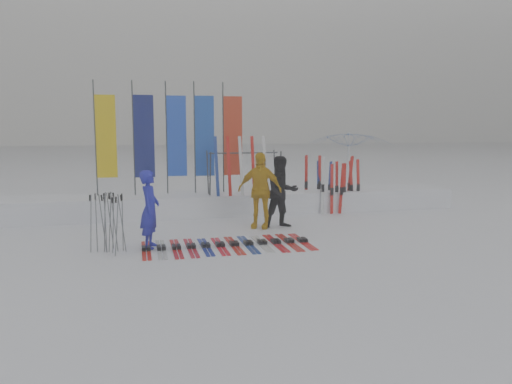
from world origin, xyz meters
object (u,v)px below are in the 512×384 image
object	(u,v)px
ski_rack	(244,167)
person_black	(282,192)
ski_row	(227,244)
tent_canopy	(349,166)
person_blue	(150,209)
person_yellow	(260,190)

from	to	relation	value
ski_rack	person_black	bearing A→B (deg)	-74.80
person_black	ski_row	world-z (taller)	person_black
person_black	ski_rack	bearing A→B (deg)	98.60
tent_canopy	ski_row	distance (m)	7.47
person_blue	person_yellow	bearing A→B (deg)	-48.67
tent_canopy	ski_row	world-z (taller)	tent_canopy
person_black	tent_canopy	distance (m)	5.01
person_black	ski_row	distance (m)	2.52
ski_row	ski_rack	size ratio (longest dim) A/B	1.74
person_blue	person_yellow	distance (m)	3.10
tent_canopy	ski_rack	world-z (taller)	tent_canopy
person_black	person_yellow	world-z (taller)	person_yellow
tent_canopy	ski_row	size ratio (longest dim) A/B	0.76
person_black	tent_canopy	xyz separation A→B (m)	(3.43, 3.64, 0.31)
tent_canopy	person_black	bearing A→B (deg)	-133.34
person_black	ski_rack	distance (m)	2.13
ski_row	person_yellow	bearing A→B (deg)	56.44
person_blue	tent_canopy	xyz separation A→B (m)	(6.72, 5.04, 0.39)
person_black	person_blue	bearing A→B (deg)	-163.55
person_black	ski_row	size ratio (longest dim) A/B	0.51
ski_row	person_blue	bearing A→B (deg)	170.66
person_black	person_yellow	xyz separation A→B (m)	(-0.55, 0.07, 0.05)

